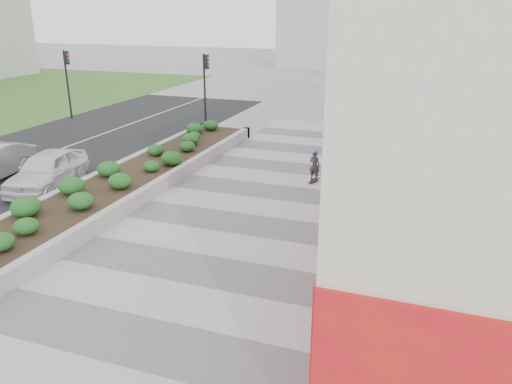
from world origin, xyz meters
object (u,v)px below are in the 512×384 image
at_px(planter, 133,176).
at_px(car_white, 47,170).
at_px(traffic_signal_near, 206,80).
at_px(skateboarder, 315,165).
at_px(traffic_signal_far, 67,74).

height_order(planter, car_white, car_white).
distance_m(traffic_signal_near, skateboarder, 11.42).
height_order(skateboarder, car_white, car_white).
xyz_separation_m(traffic_signal_far, car_white, (7.93, -11.25, -2.05)).
height_order(traffic_signal_near, traffic_signal_far, same).
relative_size(traffic_signal_near, car_white, 1.01).
relative_size(traffic_signal_far, car_white, 1.01).
distance_m(traffic_signal_far, skateboarder, 18.96).
bearing_deg(car_white, planter, 11.69).
height_order(traffic_signal_near, car_white, traffic_signal_near).
xyz_separation_m(planter, skateboarder, (6.52, 2.87, 0.27)).
bearing_deg(skateboarder, traffic_signal_far, 167.42).
xyz_separation_m(traffic_signal_far, skateboarder, (17.45, -7.13, -2.07)).
bearing_deg(car_white, traffic_signal_far, 114.24).
bearing_deg(traffic_signal_near, traffic_signal_far, -176.89).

